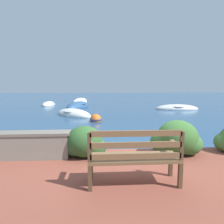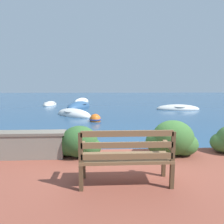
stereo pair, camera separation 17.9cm
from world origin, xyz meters
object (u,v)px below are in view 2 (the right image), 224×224
(rowboat_mid, at_px, (178,109))
(rowboat_distant, at_px, (82,102))
(park_bench, at_px, (126,156))
(rowboat_nearest, at_px, (74,114))
(mooring_buoy, at_px, (95,119))
(rowboat_outer, at_px, (50,105))
(rowboat_far, at_px, (79,107))

(rowboat_mid, relative_size, rowboat_distant, 1.15)
(park_bench, relative_size, rowboat_nearest, 0.54)
(mooring_buoy, bearing_deg, rowboat_outer, 118.11)
(rowboat_far, distance_m, rowboat_distant, 4.54)
(rowboat_far, xyz_separation_m, rowboat_distant, (-0.25, 4.53, -0.00))
(rowboat_nearest, xyz_separation_m, rowboat_far, (-0.15, 3.90, 0.01))
(park_bench, bearing_deg, rowboat_outer, 104.55)
(park_bench, distance_m, rowboat_far, 12.86)
(rowboat_outer, relative_size, rowboat_distant, 0.84)
(rowboat_mid, xyz_separation_m, rowboat_distant, (-7.61, 5.96, 0.01))
(rowboat_nearest, distance_m, mooring_buoy, 2.37)
(park_bench, distance_m, rowboat_nearest, 9.01)
(rowboat_mid, bearing_deg, rowboat_distant, -30.85)
(rowboat_mid, xyz_separation_m, mooring_buoy, (-5.87, -4.43, 0.04))
(park_bench, relative_size, rowboat_mid, 0.46)
(rowboat_mid, distance_m, mooring_buoy, 7.35)
(rowboat_far, bearing_deg, rowboat_outer, 72.96)
(park_bench, height_order, rowboat_distant, park_bench)
(rowboat_mid, relative_size, mooring_buoy, 5.23)
(rowboat_nearest, relative_size, rowboat_outer, 1.17)
(mooring_buoy, bearing_deg, rowboat_far, 104.26)
(park_bench, bearing_deg, rowboat_nearest, 99.17)
(mooring_buoy, bearing_deg, rowboat_mid, 37.02)
(rowboat_far, distance_m, rowboat_outer, 3.54)
(rowboat_nearest, bearing_deg, mooring_buoy, 168.88)
(park_bench, bearing_deg, rowboat_distant, 94.02)
(park_bench, relative_size, rowboat_distant, 0.53)
(rowboat_outer, bearing_deg, rowboat_nearest, 27.84)
(rowboat_nearest, height_order, rowboat_far, rowboat_far)
(rowboat_far, height_order, mooring_buoy, rowboat_far)
(park_bench, bearing_deg, rowboat_mid, 61.21)
(rowboat_nearest, bearing_deg, park_bench, 147.79)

